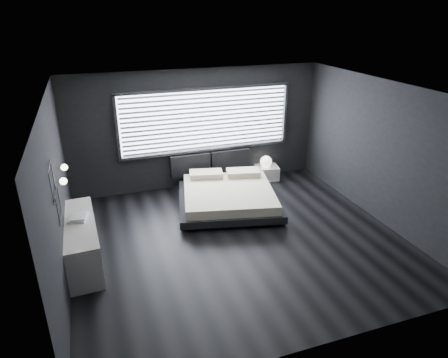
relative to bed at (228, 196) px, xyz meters
name	(u,v)px	position (x,y,z in m)	size (l,w,h in m)	color
room	(240,171)	(-0.27, -1.36, 1.14)	(6.04, 6.00, 2.80)	black
window	(206,120)	(-0.07, 1.34, 1.35)	(4.14, 0.09, 1.52)	white
headboard	(210,162)	(-0.01, 1.28, 0.31)	(1.96, 0.16, 0.52)	black
sconce_near	(63,181)	(-3.16, -1.31, 1.34)	(0.18, 0.11, 0.11)	silver
sconce_far	(64,167)	(-3.16, -0.71, 1.34)	(0.18, 0.11, 0.11)	silver
wall_art_upper	(52,182)	(-3.25, -1.91, 1.59)	(0.01, 0.48, 0.48)	#47474C
wall_art_lower	(58,205)	(-3.25, -1.66, 1.12)	(0.01, 0.48, 0.48)	#47474C
bed	(228,196)	(0.00, 0.00, 0.00)	(2.53, 2.45, 0.55)	black
nightstand	(266,172)	(1.44, 1.14, -0.09)	(0.57, 0.48, 0.33)	silver
orb_lamp	(266,162)	(1.39, 1.09, 0.22)	(0.30, 0.30, 0.30)	white
dresser	(82,242)	(-3.05, -1.11, 0.12)	(0.61, 1.91, 0.76)	silver
book_stack	(79,217)	(-3.04, -1.00, 0.54)	(0.36, 0.42, 0.07)	white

